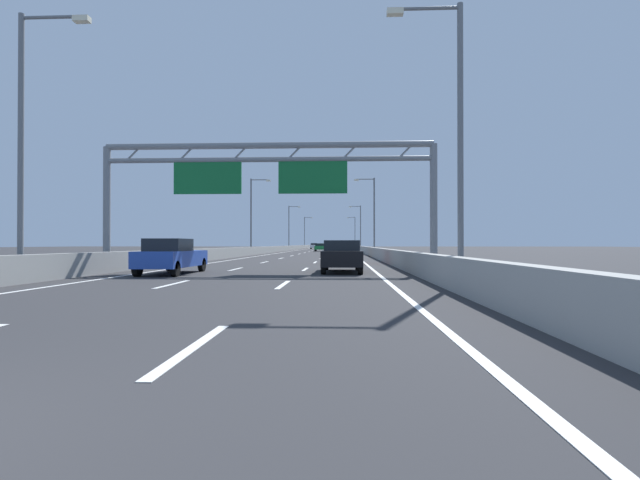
# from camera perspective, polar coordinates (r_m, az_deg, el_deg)

# --- Properties ---
(ground_plane) EXTENTS (260.00, 260.00, 0.00)m
(ground_plane) POSITION_cam_1_polar(r_m,az_deg,el_deg) (102.39, 0.62, -1.21)
(ground_plane) COLOR #2D2D30
(lane_dash_left_1) EXTENTS (0.16, 3.00, 0.01)m
(lane_dash_left_1) POSITION_cam_1_polar(r_m,az_deg,el_deg) (15.85, -17.61, -5.18)
(lane_dash_left_1) COLOR white
(lane_dash_left_1) RESTS_ON ground_plane
(lane_dash_left_2) EXTENTS (0.16, 3.00, 0.01)m
(lane_dash_left_2) POSITION_cam_1_polar(r_m,az_deg,el_deg) (24.48, -10.27, -3.53)
(lane_dash_left_2) COLOR white
(lane_dash_left_2) RESTS_ON ground_plane
(lane_dash_left_3) EXTENTS (0.16, 3.00, 0.01)m
(lane_dash_left_3) POSITION_cam_1_polar(r_m,az_deg,el_deg) (33.30, -6.80, -2.72)
(lane_dash_left_3) COLOR white
(lane_dash_left_3) RESTS_ON ground_plane
(lane_dash_left_4) EXTENTS (0.16, 3.00, 0.01)m
(lane_dash_left_4) POSITION_cam_1_polar(r_m,az_deg,el_deg) (42.20, -4.78, -2.25)
(lane_dash_left_4) COLOR white
(lane_dash_left_4) RESTS_ON ground_plane
(lane_dash_left_5) EXTENTS (0.16, 3.00, 0.01)m
(lane_dash_left_5) POSITION_cam_1_polar(r_m,az_deg,el_deg) (51.13, -3.47, -1.94)
(lane_dash_left_5) COLOR white
(lane_dash_left_5) RESTS_ON ground_plane
(lane_dash_left_6) EXTENTS (0.16, 3.00, 0.01)m
(lane_dash_left_6) POSITION_cam_1_polar(r_m,az_deg,el_deg) (60.08, -2.55, -1.72)
(lane_dash_left_6) COLOR white
(lane_dash_left_6) RESTS_ON ground_plane
(lane_dash_left_7) EXTENTS (0.16, 3.00, 0.01)m
(lane_dash_left_7) POSITION_cam_1_polar(r_m,az_deg,el_deg) (69.05, -1.87, -1.56)
(lane_dash_left_7) COLOR white
(lane_dash_left_7) RESTS_ON ground_plane
(lane_dash_left_8) EXTENTS (0.16, 3.00, 0.01)m
(lane_dash_left_8) POSITION_cam_1_polar(r_m,az_deg,el_deg) (78.02, -1.35, -1.43)
(lane_dash_left_8) COLOR white
(lane_dash_left_8) RESTS_ON ground_plane
(lane_dash_left_9) EXTENTS (0.16, 3.00, 0.01)m
(lane_dash_left_9) POSITION_cam_1_polar(r_m,az_deg,el_deg) (87.00, -0.93, -1.33)
(lane_dash_left_9) COLOR white
(lane_dash_left_9) RESTS_ON ground_plane
(lane_dash_left_10) EXTENTS (0.16, 3.00, 0.01)m
(lane_dash_left_10) POSITION_cam_1_polar(r_m,az_deg,el_deg) (95.98, -0.59, -1.25)
(lane_dash_left_10) COLOR white
(lane_dash_left_10) RESTS_ON ground_plane
(lane_dash_left_11) EXTENTS (0.16, 3.00, 0.01)m
(lane_dash_left_11) POSITION_cam_1_polar(r_m,az_deg,el_deg) (104.97, -0.31, -1.18)
(lane_dash_left_11) COLOR white
(lane_dash_left_11) RESTS_ON ground_plane
(lane_dash_left_12) EXTENTS (0.16, 3.00, 0.01)m
(lane_dash_left_12) POSITION_cam_1_polar(r_m,az_deg,el_deg) (113.96, -0.08, -1.13)
(lane_dash_left_12) COLOR white
(lane_dash_left_12) RESTS_ON ground_plane
(lane_dash_left_13) EXTENTS (0.16, 3.00, 0.01)m
(lane_dash_left_13) POSITION_cam_1_polar(r_m,az_deg,el_deg) (122.95, 0.12, -1.08)
(lane_dash_left_13) COLOR white
(lane_dash_left_13) RESTS_ON ground_plane
(lane_dash_left_14) EXTENTS (0.16, 3.00, 0.01)m
(lane_dash_left_14) POSITION_cam_1_polar(r_m,az_deg,el_deg) (131.94, 0.30, -1.04)
(lane_dash_left_14) COLOR white
(lane_dash_left_14) RESTS_ON ground_plane
(lane_dash_left_15) EXTENTS (0.16, 3.00, 0.01)m
(lane_dash_left_15) POSITION_cam_1_polar(r_m,az_deg,el_deg) (140.93, 0.45, -1.00)
(lane_dash_left_15) COLOR white
(lane_dash_left_15) RESTS_ON ground_plane
(lane_dash_left_16) EXTENTS (0.16, 3.00, 0.01)m
(lane_dash_left_16) POSITION_cam_1_polar(r_m,az_deg,el_deg) (149.93, 0.58, -0.97)
(lane_dash_left_16) COLOR white
(lane_dash_left_16) RESTS_ON ground_plane
(lane_dash_left_17) EXTENTS (0.16, 3.00, 0.01)m
(lane_dash_left_17) POSITION_cam_1_polar(r_m,az_deg,el_deg) (158.92, 0.70, -0.94)
(lane_dash_left_17) COLOR white
(lane_dash_left_17) RESTS_ON ground_plane
(lane_dash_right_0) EXTENTS (0.16, 3.00, 0.01)m
(lane_dash_right_0) POSITION_cam_1_polar(r_m,az_deg,el_deg) (6.25, -15.20, -12.54)
(lane_dash_right_0) COLOR white
(lane_dash_right_0) RESTS_ON ground_plane
(lane_dash_right_1) EXTENTS (0.16, 3.00, 0.01)m
(lane_dash_right_1) POSITION_cam_1_polar(r_m,az_deg,el_deg) (14.99, -4.54, -5.48)
(lane_dash_right_1) COLOR white
(lane_dash_right_1) RESTS_ON ground_plane
(lane_dash_right_2) EXTENTS (0.16, 3.00, 0.01)m
(lane_dash_right_2) POSITION_cam_1_polar(r_m,az_deg,el_deg) (23.93, -1.82, -3.61)
(lane_dash_right_2) COLOR white
(lane_dash_right_2) RESTS_ON ground_plane
(lane_dash_right_3) EXTENTS (0.16, 3.00, 0.01)m
(lane_dash_right_3) POSITION_cam_1_polar(r_m,az_deg,el_deg) (32.90, -0.59, -2.75)
(lane_dash_right_3) COLOR white
(lane_dash_right_3) RESTS_ON ground_plane
(lane_dash_right_4) EXTENTS (0.16, 3.00, 0.01)m
(lane_dash_right_4) POSITION_cam_1_polar(r_m,az_deg,el_deg) (41.88, 0.11, -2.26)
(lane_dash_right_4) COLOR white
(lane_dash_right_4) RESTS_ON ground_plane
(lane_dash_right_5) EXTENTS (0.16, 3.00, 0.01)m
(lane_dash_right_5) POSITION_cam_1_polar(r_m,az_deg,el_deg) (50.87, 0.56, -1.94)
(lane_dash_right_5) COLOR white
(lane_dash_right_5) RESTS_ON ground_plane
(lane_dash_right_6) EXTENTS (0.16, 3.00, 0.01)m
(lane_dash_right_6) POSITION_cam_1_polar(r_m,az_deg,el_deg) (59.86, 0.88, -1.72)
(lane_dash_right_6) COLOR white
(lane_dash_right_6) RESTS_ON ground_plane
(lane_dash_right_7) EXTENTS (0.16, 3.00, 0.01)m
(lane_dash_right_7) POSITION_cam_1_polar(r_m,az_deg,el_deg) (68.86, 1.12, -1.56)
(lane_dash_right_7) COLOR white
(lane_dash_right_7) RESTS_ON ground_plane
(lane_dash_right_8) EXTENTS (0.16, 3.00, 0.01)m
(lane_dash_right_8) POSITION_cam_1_polar(r_m,az_deg,el_deg) (77.85, 1.30, -1.43)
(lane_dash_right_8) COLOR white
(lane_dash_right_8) RESTS_ON ground_plane
(lane_dash_right_9) EXTENTS (0.16, 3.00, 0.01)m
(lane_dash_right_9) POSITION_cam_1_polar(r_m,az_deg,el_deg) (86.85, 1.44, -1.33)
(lane_dash_right_9) COLOR white
(lane_dash_right_9) RESTS_ON ground_plane
(lane_dash_right_10) EXTENTS (0.16, 3.00, 0.01)m
(lane_dash_right_10) POSITION_cam_1_polar(r_m,az_deg,el_deg) (95.85, 1.55, -1.25)
(lane_dash_right_10) COLOR white
(lane_dash_right_10) RESTS_ON ground_plane
(lane_dash_right_11) EXTENTS (0.16, 3.00, 0.01)m
(lane_dash_right_11) POSITION_cam_1_polar(r_m,az_deg,el_deg) (104.84, 1.65, -1.19)
(lane_dash_right_11) COLOR white
(lane_dash_right_11) RESTS_ON ground_plane
(lane_dash_right_12) EXTENTS (0.16, 3.00, 0.01)m
(lane_dash_right_12) POSITION_cam_1_polar(r_m,az_deg,el_deg) (113.84, 1.73, -1.13)
(lane_dash_right_12) COLOR white
(lane_dash_right_12) RESTS_ON ground_plane
(lane_dash_right_13) EXTENTS (0.16, 3.00, 0.01)m
(lane_dash_right_13) POSITION_cam_1_polar(r_m,az_deg,el_deg) (122.84, 1.80, -1.08)
(lane_dash_right_13) COLOR white
(lane_dash_right_13) RESTS_ON ground_plane
(lane_dash_right_14) EXTENTS (0.16, 3.00, 0.01)m
(lane_dash_right_14) POSITION_cam_1_polar(r_m,az_deg,el_deg) (131.84, 1.86, -1.04)
(lane_dash_right_14) COLOR white
(lane_dash_right_14) RESTS_ON ground_plane
(lane_dash_right_15) EXTENTS (0.16, 3.00, 0.01)m
(lane_dash_right_15) POSITION_cam_1_polar(r_m,az_deg,el_deg) (140.84, 1.91, -1.00)
(lane_dash_right_15) COLOR white
(lane_dash_right_15) RESTS_ON ground_plane
(lane_dash_right_16) EXTENTS (0.16, 3.00, 0.01)m
(lane_dash_right_16) POSITION_cam_1_polar(r_m,az_deg,el_deg) (149.84, 1.96, -0.97)
(lane_dash_right_16) COLOR white
(lane_dash_right_16) RESTS_ON ground_plane
(lane_dash_right_17) EXTENTS (0.16, 3.00, 0.01)m
(lane_dash_right_17) POSITION_cam_1_polar(r_m,az_deg,el_deg) (158.84, 2.00, -0.94)
(lane_dash_right_17) COLOR white
(lane_dash_right_17) RESTS_ON ground_plane
(edge_line_left) EXTENTS (0.16, 176.00, 0.01)m
(edge_line_left) POSITION_cam_1_polar(r_m,az_deg,el_deg) (90.77, -2.97, -1.30)
(edge_line_left) COLOR white
(edge_line_left) RESTS_ON ground_plane
(edge_line_right) EXTENTS (0.16, 176.00, 0.01)m
(edge_line_right) POSITION_cam_1_polar(r_m,az_deg,el_deg) (90.34, 3.68, -1.30)
(edge_line_right) COLOR white
(edge_line_right) RESTS_ON ground_plane
(barrier_left) EXTENTS (0.45, 220.00, 0.95)m
(barrier_left) POSITION_cam_1_polar(r_m,az_deg,el_deg) (112.82, -2.70, -0.90)
(barrier_left) COLOR #9E9E99
(barrier_left) RESTS_ON ground_plane
(barrier_right) EXTENTS (0.45, 220.00, 0.95)m
(barrier_right) POSITION_cam_1_polar(r_m,az_deg,el_deg) (112.37, 4.32, -0.90)
(barrier_right) COLOR #9E9E99
(barrier_right) RESTS_ON ground_plane
(sign_gantry) EXTENTS (16.67, 0.36, 6.36)m
(sign_gantry) POSITION_cam_1_polar(r_m,az_deg,el_deg) (23.46, -6.65, 8.14)
(sign_gantry) COLOR gray
(sign_gantry) RESTS_ON ground_plane
(streetlamp_left_near) EXTENTS (2.58, 0.28, 9.50)m
(streetlamp_left_near) POSITION_cam_1_polar(r_m,az_deg,el_deg) (19.88, -32.21, 11.45)
(streetlamp_left_near) COLOR slate
(streetlamp_left_near) RESTS_ON ground_plane
(streetlamp_right_near) EXTENTS (2.58, 0.28, 9.50)m
(streetlamp_right_near) POSITION_cam_1_polar(r_m,az_deg,el_deg) (16.89, 16.02, 13.53)
(streetlamp_right_near) COLOR slate
(streetlamp_right_near) RESTS_ON ground_plane
(streetlamp_left_mid) EXTENTS (2.58, 0.28, 9.50)m
(streetlamp_left_mid) POSITION_cam_1_polar(r_m,az_deg,el_deg) (59.05, -8.22, 3.50)
(streetlamp_left_mid) COLOR slate
(streetlamp_left_mid) RESTS_ON ground_plane
(streetlamp_right_mid) EXTENTS (2.58, 0.28, 9.50)m
(streetlamp_right_mid) POSITION_cam_1_polar(r_m,az_deg,el_deg) (58.11, 6.42, 3.56)
(streetlamp_right_mid) COLOR slate
(streetlamp_right_mid) RESTS_ON ground_plane
(streetlamp_left_far) EXTENTS (2.58, 0.28, 9.50)m
(streetlamp_left_far) POSITION_cam_1_polar(r_m,az_deg,el_deg) (100.44, -3.70, 1.86)
(streetlamp_left_far) COLOR slate
(streetlamp_left_far) RESTS_ON ground_plane
(streetlamp_right_far) EXTENTS (2.58, 0.28, 9.50)m
(streetlamp_right_far) POSITION_cam_1_polar(r_m,az_deg,el_deg) (99.89, 4.85, 1.87)
(streetlamp_right_far) COLOR slate
(streetlamp_right_far) RESTS_ON ground_plane
(streetlamp_left_distant) EXTENTS (2.58, 0.28, 9.50)m
(streetlamp_left_distant) POSITION_cam_1_polar(r_m,az_deg,el_deg) (142.13, -1.82, 1.18)
(streetlamp_left_distant) COLOR slate
(streetlamp_left_distant) RESTS_ON ground_plane
(streetlamp_right_distant) EXTENTS (2.58, 0.28, 9.50)m
(streetlamp_right_distant) POSITION_cam_1_polar(r_m,az_deg,el_deg) (141.74, 4.21, 1.18)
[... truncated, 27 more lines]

